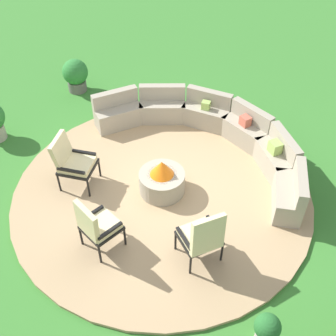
% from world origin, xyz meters
% --- Properties ---
extents(ground_plane, '(24.00, 24.00, 0.00)m').
position_xyz_m(ground_plane, '(0.00, 0.00, 0.00)').
color(ground_plane, '#387A2D').
extents(patio_circle, '(5.35, 5.35, 0.06)m').
position_xyz_m(patio_circle, '(0.00, 0.00, 0.03)').
color(patio_circle, tan).
rests_on(patio_circle, ground_plane).
extents(fire_pit, '(0.82, 0.82, 0.69)m').
position_xyz_m(fire_pit, '(0.00, 0.00, 0.32)').
color(fire_pit, '#9E937F').
rests_on(fire_pit, patio_circle).
extents(curved_stone_bench, '(4.70, 2.17, 0.77)m').
position_xyz_m(curved_stone_bench, '(0.15, 1.63, 0.36)').
color(curved_stone_bench, '#9E937F').
rests_on(curved_stone_bench, patio_circle).
extents(lounge_chair_front_left, '(0.77, 0.73, 1.01)m').
position_xyz_m(lounge_chair_front_left, '(-1.45, -0.67, 0.59)').
color(lounge_chair_front_left, black).
rests_on(lounge_chair_front_left, patio_circle).
extents(lounge_chair_front_right, '(0.63, 0.64, 1.04)m').
position_xyz_m(lounge_chair_front_right, '(-0.15, -1.58, 0.61)').
color(lounge_chair_front_right, black).
rests_on(lounge_chair_front_right, patio_circle).
extents(lounge_chair_back_left, '(0.76, 0.78, 1.06)m').
position_xyz_m(lounge_chair_back_left, '(1.30, -0.92, 0.61)').
color(lounge_chair_back_left, black).
rests_on(lounge_chair_back_left, patio_circle).
extents(potted_plant_2, '(0.35, 0.35, 0.60)m').
position_xyz_m(potted_plant_2, '(2.63, -1.61, 0.35)').
color(potted_plant_2, '#A89E8E').
rests_on(potted_plant_2, ground_plane).
extents(potted_plant_3, '(0.60, 0.60, 0.80)m').
position_xyz_m(potted_plant_3, '(-3.60, 1.81, 0.43)').
color(potted_plant_3, '#605B56').
rests_on(potted_plant_3, ground_plane).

